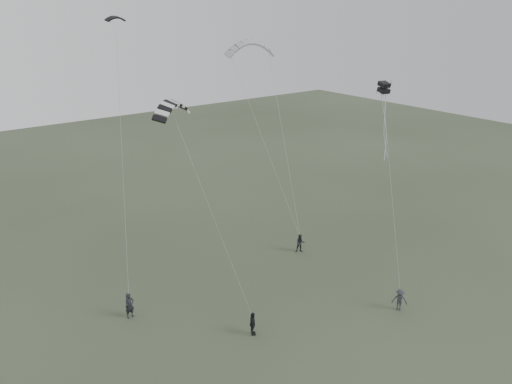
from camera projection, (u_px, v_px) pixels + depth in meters
ground at (294, 320)px, 33.28m from camera, size 140.00×140.00×0.00m
flyer_left at (130, 306)px, 33.25m from camera, size 0.70×0.50×1.80m
flyer_right at (300, 243)px, 42.21m from camera, size 0.98×0.92×1.59m
flyer_center at (253, 324)px, 31.50m from camera, size 0.79×1.01×1.60m
flyer_far at (400, 300)px, 34.08m from camera, size 1.13×1.17×1.60m
kite_dark_small at (115, 17)px, 32.49m from camera, size 1.42×0.75×0.55m
kite_pale_large at (250, 42)px, 41.88m from camera, size 4.51×2.76×1.95m
kite_striped at (172, 103)px, 27.88m from camera, size 3.20×2.59×1.39m
kite_box at (384, 87)px, 36.81m from camera, size 0.82×0.95×0.89m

